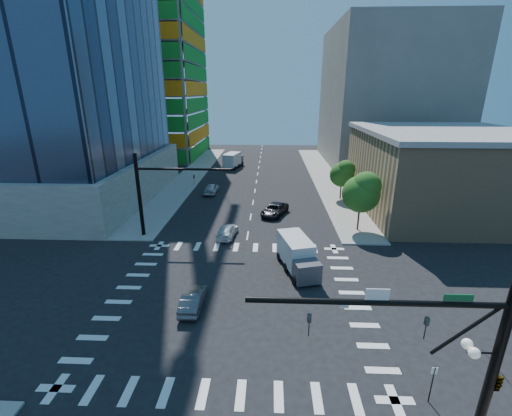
{
  "coord_description": "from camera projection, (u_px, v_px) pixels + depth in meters",
  "views": [
    {
      "loc": [
        2.39,
        -22.81,
        15.16
      ],
      "look_at": [
        1.1,
        8.0,
        4.62
      ],
      "focal_mm": 24.0,
      "sensor_mm": 36.0,
      "label": 1
    }
  ],
  "objects": [
    {
      "name": "road_markings",
      "position": [
        238.0,
        297.0,
        26.56
      ],
      "size": [
        20.0,
        20.0,
        0.01
      ],
      "primitive_type": "cube",
      "color": "silver",
      "rests_on": "ground"
    },
    {
      "name": "car_nb_far",
      "position": [
        275.0,
        210.0,
        44.06
      ],
      "size": [
        4.11,
        5.68,
        1.44
      ],
      "primitive_type": "imported",
      "rotation": [
        0.0,
        0.0,
        -0.38
      ],
      "color": "black",
      "rests_on": "ground"
    },
    {
      "name": "tree_north",
      "position": [
        343.0,
        173.0,
        49.25
      ],
      "size": [
        3.54,
        3.52,
        5.78
      ],
      "color": "#382316",
      "rests_on": "sidewalk_ne"
    },
    {
      "name": "tree_south",
      "position": [
        363.0,
        192.0,
        37.69
      ],
      "size": [
        4.16,
        4.16,
        6.82
      ],
      "color": "#382316",
      "rests_on": "sidewalk_ne"
    },
    {
      "name": "car_sb_near",
      "position": [
        227.0,
        231.0,
        37.51
      ],
      "size": [
        2.32,
        4.65,
        1.3
      ],
      "primitive_type": "imported",
      "rotation": [
        0.0,
        0.0,
        3.03
      ],
      "color": "white",
      "rests_on": "ground"
    },
    {
      "name": "commercial_building",
      "position": [
        443.0,
        171.0,
        44.65
      ],
      "size": [
        20.5,
        22.5,
        10.6
      ],
      "color": "tan",
      "rests_on": "ground"
    },
    {
      "name": "signal_mast_se",
      "position": [
        473.0,
        360.0,
        13.65
      ],
      "size": [
        10.51,
        2.48,
        9.0
      ],
      "color": "black",
      "rests_on": "sidewalk_se"
    },
    {
      "name": "bg_building_ne",
      "position": [
        386.0,
        97.0,
        72.97
      ],
      "size": [
        24.0,
        30.0,
        28.0
      ],
      "primitive_type": "cube",
      "color": "slate",
      "rests_on": "ground"
    },
    {
      "name": "car_sb_cross",
      "position": [
        193.0,
        300.0,
        25.11
      ],
      "size": [
        1.43,
        4.03,
        1.33
      ],
      "primitive_type": "imported",
      "rotation": [
        0.0,
        0.0,
        3.13
      ],
      "color": "#4B4A4F",
      "rests_on": "ground"
    },
    {
      "name": "box_truck_near",
      "position": [
        298.0,
        258.0,
        29.96
      ],
      "size": [
        3.7,
        5.93,
        2.89
      ],
      "rotation": [
        0.0,
        0.0,
        0.26
      ],
      "color": "black",
      "rests_on": "ground"
    },
    {
      "name": "sidewalk_ne",
      "position": [
        324.0,
        177.0,
        63.86
      ],
      "size": [
        5.0,
        60.0,
        0.15
      ],
      "primitive_type": "cube",
      "color": "gray",
      "rests_on": "ground"
    },
    {
      "name": "signal_mast_nw",
      "position": [
        152.0,
        188.0,
        36.05
      ],
      "size": [
        10.2,
        0.4,
        9.0
      ],
      "color": "black",
      "rests_on": "sidewalk_nw"
    },
    {
      "name": "sidewalk_nw",
      "position": [
        192.0,
        175.0,
        64.85
      ],
      "size": [
        5.0,
        60.0,
        0.15
      ],
      "primitive_type": "cube",
      "color": "gray",
      "rests_on": "ground"
    },
    {
      "name": "construction_building",
      "position": [
        142.0,
        48.0,
        78.24
      ],
      "size": [
        25.16,
        34.5,
        70.6
      ],
      "color": "gray",
      "rests_on": "ground"
    },
    {
      "name": "no_parking_sign",
      "position": [
        432.0,
        381.0,
        17.18
      ],
      "size": [
        0.3,
        0.06,
        2.2
      ],
      "color": "black",
      "rests_on": "ground"
    },
    {
      "name": "car_sb_mid",
      "position": [
        211.0,
        189.0,
        53.32
      ],
      "size": [
        1.99,
        4.71,
        1.59
      ],
      "primitive_type": "imported",
      "rotation": [
        0.0,
        0.0,
        3.12
      ],
      "color": "#B6B9BF",
      "rests_on": "ground"
    },
    {
      "name": "ground",
      "position": [
        238.0,
        297.0,
        26.56
      ],
      "size": [
        160.0,
        160.0,
        0.0
      ],
      "primitive_type": "plane",
      "color": "black",
      "rests_on": "ground"
    },
    {
      "name": "box_truck_far",
      "position": [
        234.0,
        161.0,
        71.38
      ],
      "size": [
        3.93,
        6.45,
        3.15
      ],
      "rotation": [
        0.0,
        0.0,
        2.9
      ],
      "color": "black",
      "rests_on": "ground"
    }
  ]
}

